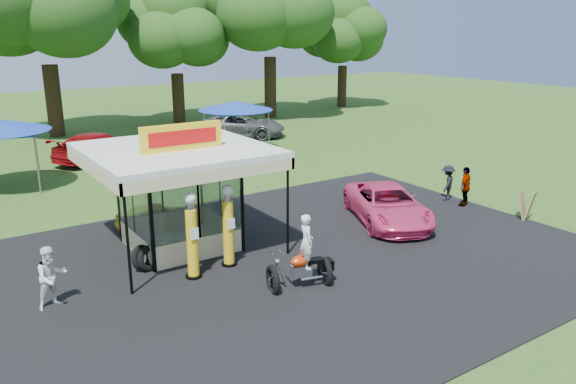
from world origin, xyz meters
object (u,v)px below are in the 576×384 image
at_px(spectator_east_b, 465,187).
at_px(tent_east, 236,106).
at_px(gas_station_kiosk, 179,195).
at_px(a_frame_sign, 527,205).
at_px(motorcycle, 304,258).
at_px(spectator_west, 51,277).
at_px(spectator_east_a, 448,183).
at_px(gas_pump_right, 228,228).
at_px(gas_pump_left, 192,238).
at_px(bg_car_d, 242,125).
at_px(bg_car_b, 99,147).
at_px(bg_car_c, 187,138).
at_px(pink_sedan, 387,205).
at_px(kiosk_car, 156,215).

xyz_separation_m(spectator_east_b, tent_east, (-2.63, 14.35, 1.88)).
bearing_deg(spectator_east_b, gas_station_kiosk, -33.27).
bearing_deg(a_frame_sign, motorcycle, 158.74).
relative_size(gas_station_kiosk, spectator_west, 3.23).
relative_size(motorcycle, spectator_east_a, 1.46).
xyz_separation_m(gas_pump_right, a_frame_sign, (11.39, -2.42, -0.66)).
distance_m(spectator_west, spectator_east_a, 15.87).
xyz_separation_m(gas_pump_left, motorcycle, (2.32, -2.25, -0.38)).
height_order(motorcycle, spectator_east_a, motorcycle).
xyz_separation_m(gas_station_kiosk, motorcycle, (1.62, -4.73, -0.92)).
xyz_separation_m(spectator_west, spectator_east_a, (15.86, 0.71, -0.07)).
bearing_deg(gas_pump_right, gas_pump_left, -170.60).
height_order(spectator_east_b, bg_car_d, spectator_east_b).
bearing_deg(gas_station_kiosk, bg_car_d, 54.73).
relative_size(bg_car_b, bg_car_c, 1.08).
height_order(a_frame_sign, spectator_west, spectator_west).
height_order(bg_car_c, tent_east, tent_east).
bearing_deg(bg_car_d, pink_sedan, -149.24).
relative_size(motorcycle, tent_east, 0.52).
xyz_separation_m(motorcycle, spectator_east_a, (9.79, 3.37, -0.10)).
xyz_separation_m(gas_pump_left, kiosk_car, (0.69, 4.69, -0.76)).
bearing_deg(bg_car_c, bg_car_b, 95.91).
xyz_separation_m(spectator_east_b, bg_car_c, (-5.04, 15.94, 0.01)).
height_order(gas_pump_right, bg_car_c, gas_pump_right).
height_order(kiosk_car, spectator_west, spectator_west).
relative_size(pink_sedan, spectator_west, 2.96).
height_order(spectator_east_a, bg_car_d, bg_car_d).
distance_m(motorcycle, kiosk_car, 7.13).
distance_m(bg_car_d, tent_east, 5.32).
xyz_separation_m(gas_pump_right, spectator_east_a, (10.83, 0.91, -0.47)).
xyz_separation_m(spectator_east_a, spectator_east_b, (-0.05, -0.95, 0.07)).
xyz_separation_m(gas_station_kiosk, gas_pump_left, (-0.69, -2.48, -0.54)).
distance_m(gas_pump_right, bg_car_c, 16.91).
relative_size(gas_station_kiosk, motorcycle, 2.44).
xyz_separation_m(kiosk_car, spectator_east_b, (11.36, -4.51, 0.35)).
relative_size(gas_pump_right, bg_car_d, 0.45).
bearing_deg(tent_east, spectator_east_a, -78.66).
height_order(kiosk_car, bg_car_c, bg_car_c).
height_order(gas_pump_left, a_frame_sign, gas_pump_left).
bearing_deg(a_frame_sign, gas_station_kiosk, 137.14).
relative_size(spectator_west, spectator_east_a, 1.10).
height_order(gas_station_kiosk, spectator_east_a, gas_station_kiosk).
distance_m(a_frame_sign, pink_sedan, 5.32).
distance_m(pink_sedan, spectator_east_b, 3.98).
bearing_deg(spectator_west, motorcycle, -36.79).
bearing_deg(gas_station_kiosk, gas_pump_right, -75.61).
bearing_deg(gas_station_kiosk, gas_pump_left, -105.58).
relative_size(bg_car_d, tent_east, 1.32).
height_order(spectator_west, spectator_east_b, spectator_west).
xyz_separation_m(gas_pump_right, spectator_west, (-5.02, 0.21, -0.40)).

